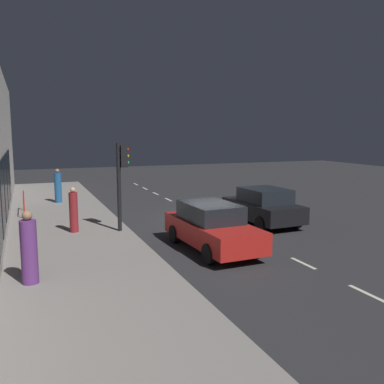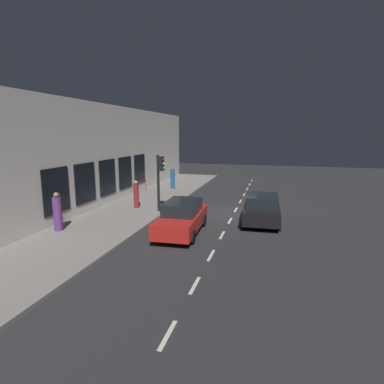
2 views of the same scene
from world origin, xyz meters
name	(u,v)px [view 2 (image 2 of 2)]	position (x,y,z in m)	size (l,w,h in m)	color
ground_plane	(234,214)	(0.00, 0.00, 0.00)	(60.00, 60.00, 0.00)	#28282B
sidewalk	(139,206)	(6.25, 0.00, 0.07)	(4.50, 32.00, 0.15)	gray
building_facade	(102,156)	(8.80, 0.00, 3.34)	(0.65, 32.00, 6.70)	beige
lane_centre_line	(236,210)	(0.00, -1.00, 0.00)	(0.12, 27.20, 0.01)	beige
traffic_light	(160,174)	(4.32, 1.12, 2.44)	(0.50, 0.32, 3.42)	black
parked_car_0	(262,209)	(-1.70, 1.58, 0.79)	(2.08, 4.00, 1.58)	black
parked_car_1	(182,217)	(1.97, 4.35, 0.79)	(2.01, 4.55, 1.58)	red
pedestrian_0	(136,195)	(6.11, 0.67, 0.96)	(0.44, 0.44, 1.74)	maroon
pedestrian_1	(173,179)	(6.14, -6.63, 1.00)	(0.52, 0.52, 1.83)	#1E5189
pedestrian_2	(58,213)	(7.77, 5.98, 1.02)	(0.58, 0.58, 1.89)	#5B2D70
red_railing	(140,184)	(7.88, -3.74, 0.88)	(0.05, 2.30, 0.97)	red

